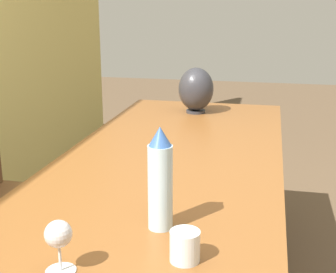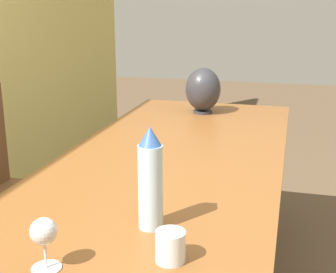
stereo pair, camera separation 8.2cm
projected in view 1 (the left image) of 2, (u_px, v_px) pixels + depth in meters
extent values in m
cube|color=brown|center=(153.00, 188.00, 1.64)|extent=(2.79, 0.90, 0.04)
cylinder|color=brown|center=(259.00, 172.00, 2.89)|extent=(0.07, 0.07, 0.73)
cylinder|color=brown|center=(151.00, 164.00, 3.04)|extent=(0.07, 0.07, 0.73)
cylinder|color=silver|center=(160.00, 187.00, 1.28)|extent=(0.07, 0.07, 0.24)
cone|color=#33599E|center=(160.00, 136.00, 1.24)|extent=(0.06, 0.06, 0.05)
cylinder|color=silver|center=(185.00, 246.00, 1.13)|extent=(0.07, 0.07, 0.08)
cylinder|color=#2D2D33|center=(196.00, 111.00, 2.68)|extent=(0.11, 0.11, 0.01)
ellipsoid|color=#2D2D33|center=(196.00, 89.00, 2.64)|extent=(0.20, 0.20, 0.24)
cylinder|color=silver|center=(61.00, 271.00, 1.10)|extent=(0.07, 0.07, 0.00)
cylinder|color=silver|center=(60.00, 258.00, 1.09)|extent=(0.01, 0.01, 0.07)
sphere|color=silver|center=(58.00, 234.00, 1.07)|extent=(0.06, 0.06, 0.06)
cube|color=brown|center=(16.00, 204.00, 2.22)|extent=(0.44, 0.44, 0.04)
cylinder|color=brown|center=(72.00, 235.00, 2.42)|extent=(0.04, 0.04, 0.44)
cylinder|color=brown|center=(6.00, 227.00, 2.50)|extent=(0.04, 0.04, 0.44)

